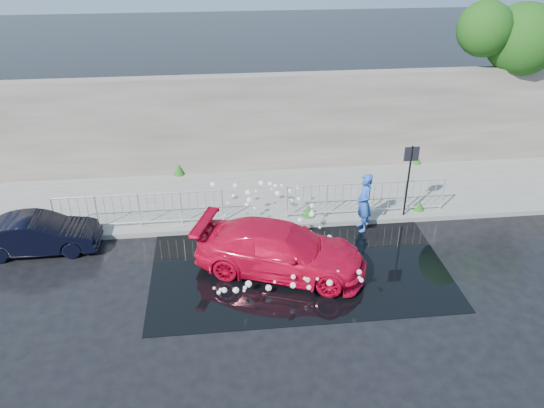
{
  "coord_description": "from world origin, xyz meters",
  "views": [
    {
      "loc": [
        -1.53,
        -10.92,
        8.53
      ],
      "look_at": [
        -0.04,
        2.73,
        1.0
      ],
      "focal_mm": 35.0,
      "sensor_mm": 36.0,
      "label": 1
    }
  ],
  "objects_px": {
    "dark_car": "(39,234)",
    "red_car": "(281,250)",
    "sign_post": "(409,170)",
    "person": "(364,203)"
  },
  "relations": [
    {
      "from": "red_car",
      "to": "person",
      "type": "distance_m",
      "value": 3.33
    },
    {
      "from": "red_car",
      "to": "person",
      "type": "bearing_deg",
      "value": -35.5
    },
    {
      "from": "dark_car",
      "to": "person",
      "type": "bearing_deg",
      "value": -90.28
    },
    {
      "from": "person",
      "to": "red_car",
      "type": "bearing_deg",
      "value": -58.63
    },
    {
      "from": "sign_post",
      "to": "person",
      "type": "height_order",
      "value": "sign_post"
    },
    {
      "from": "sign_post",
      "to": "person",
      "type": "relative_size",
      "value": 1.35
    },
    {
      "from": "dark_car",
      "to": "sign_post",
      "type": "bearing_deg",
      "value": -88.04
    },
    {
      "from": "person",
      "to": "dark_car",
      "type": "bearing_deg",
      "value": -91.8
    },
    {
      "from": "red_car",
      "to": "person",
      "type": "xyz_separation_m",
      "value": [
        2.75,
        1.86,
        0.26
      ]
    },
    {
      "from": "dark_car",
      "to": "red_car",
      "type": "bearing_deg",
      "value": -105.47
    }
  ]
}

